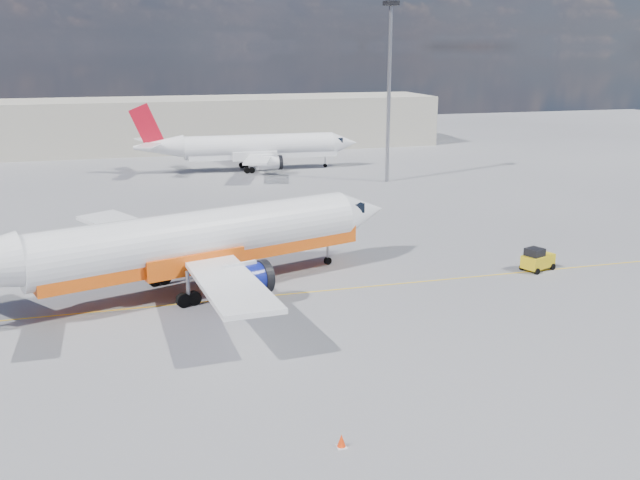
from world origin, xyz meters
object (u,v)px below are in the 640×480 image
object	(u,v)px
second_jet	(253,148)
gse_tug	(537,259)
main_jet	(185,242)
traffic_cone	(341,441)

from	to	relation	value
second_jet	gse_tug	xyz separation A→B (m)	(12.04, -48.76, -2.20)
main_jet	gse_tug	world-z (taller)	main_jet
gse_tug	main_jet	bearing A→B (deg)	153.93
gse_tug	traffic_cone	size ratio (longest dim) A/B	4.71
main_jet	second_jet	xyz separation A→B (m)	(13.10, 46.81, -0.44)
traffic_cone	gse_tug	bearing A→B (deg)	42.22
main_jet	gse_tug	size ratio (longest dim) A/B	12.47
second_jet	gse_tug	distance (m)	50.27
main_jet	second_jet	bearing A→B (deg)	56.21
gse_tug	traffic_cone	world-z (taller)	gse_tug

